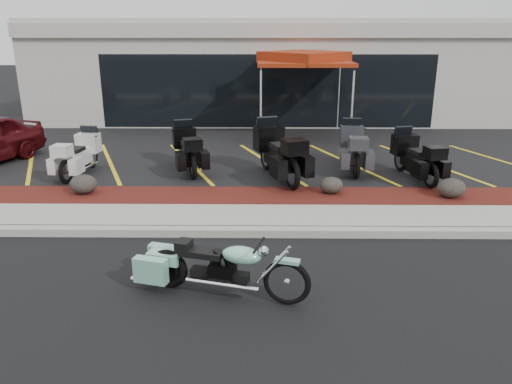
{
  "coord_description": "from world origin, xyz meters",
  "views": [
    {
      "loc": [
        -0.21,
        -7.69,
        3.7
      ],
      "look_at": [
        -0.31,
        1.2,
        0.76
      ],
      "focal_mm": 35.0,
      "sensor_mm": 36.0,
      "label": 1
    }
  ],
  "objects_px": {
    "touring_white": "(91,147)",
    "traffic_cone": "(266,134)",
    "hero_cruiser": "(287,276)",
    "popup_canopy": "(304,60)"
  },
  "relations": [
    {
      "from": "hero_cruiser",
      "to": "traffic_cone",
      "type": "distance_m",
      "value": 10.0
    },
    {
      "from": "touring_white",
      "to": "traffic_cone",
      "type": "xyz_separation_m",
      "value": [
        4.64,
        3.42,
        -0.34
      ]
    },
    {
      "from": "popup_canopy",
      "to": "traffic_cone",
      "type": "bearing_deg",
      "value": -173.59
    },
    {
      "from": "hero_cruiser",
      "to": "traffic_cone",
      "type": "height_order",
      "value": "hero_cruiser"
    },
    {
      "from": "traffic_cone",
      "to": "popup_canopy",
      "type": "relative_size",
      "value": 0.12
    },
    {
      "from": "traffic_cone",
      "to": "touring_white",
      "type": "bearing_deg",
      "value": -143.65
    },
    {
      "from": "touring_white",
      "to": "popup_canopy",
      "type": "bearing_deg",
      "value": -48.62
    },
    {
      "from": "touring_white",
      "to": "traffic_cone",
      "type": "height_order",
      "value": "touring_white"
    },
    {
      "from": "hero_cruiser",
      "to": "traffic_cone",
      "type": "relative_size",
      "value": 5.52
    },
    {
      "from": "traffic_cone",
      "to": "popup_canopy",
      "type": "bearing_deg",
      "value": 28.29
    }
  ]
}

